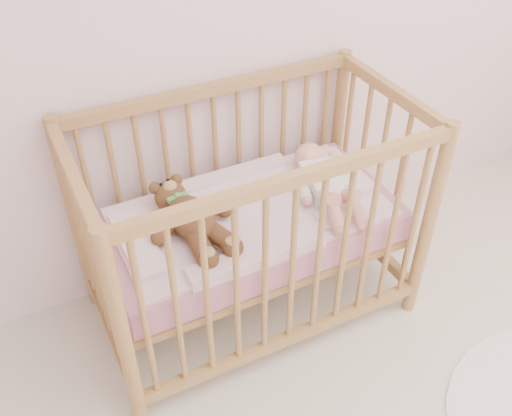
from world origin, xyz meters
TOP-DOWN VIEW (x-y plane):
  - crib at (-0.28, 1.60)m, footprint 1.36×0.76m
  - mattress at (-0.28, 1.60)m, footprint 1.22×0.62m
  - blanket at (-0.28, 1.60)m, footprint 1.10×0.58m
  - baby at (0.05, 1.58)m, footprint 0.38×0.62m
  - teddy_bear at (-0.54, 1.58)m, footprint 0.44×0.57m

SIDE VIEW (x-z plane):
  - mattress at x=-0.28m, z-range 0.42..0.55m
  - crib at x=-0.28m, z-range 0.00..1.00m
  - blanket at x=-0.28m, z-range 0.53..0.59m
  - baby at x=0.05m, z-range 0.56..0.71m
  - teddy_bear at x=-0.54m, z-range 0.57..0.72m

